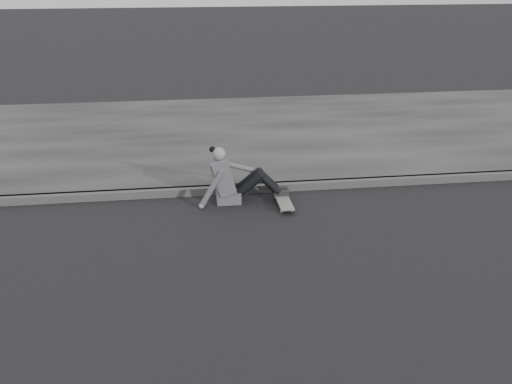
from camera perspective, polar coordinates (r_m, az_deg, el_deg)
The scene contains 5 objects.
ground at distance 6.86m, azimuth 8.23°, elevation -7.77°, with size 80.00×80.00×0.00m, color black.
curb at distance 9.09m, azimuth 3.96°, elevation 0.62°, with size 24.00×0.16×0.12m, color #444444.
sidewalk at distance 11.90m, azimuth 1.08°, elevation 5.95°, with size 24.00×6.00×0.12m, color #323232.
skateboard at distance 8.50m, azimuth 2.75°, elevation -0.86°, with size 0.20×0.78×0.09m.
seated_woman at distance 8.53m, azimuth -2.37°, elevation 1.32°, with size 1.38×0.46×0.88m.
Camera 1 is at (-1.75, -5.69, 3.41)m, focal length 40.00 mm.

